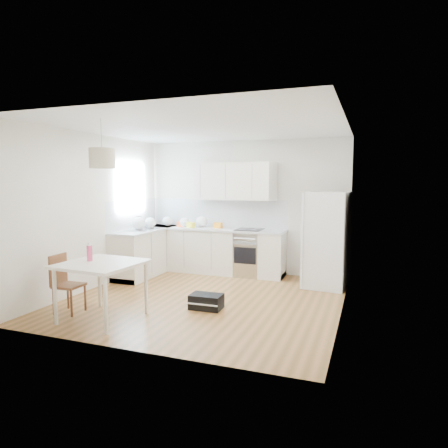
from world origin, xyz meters
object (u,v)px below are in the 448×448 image
dining_chair (69,284)px  gym_bag (206,302)px  dining_table (102,269)px  refrigerator (328,239)px

dining_chair → gym_bag: 1.98m
gym_bag → dining_chair: bearing=-156.3°
dining_table → gym_bag: dining_table is taller
dining_chair → gym_bag: dining_chair is taller
refrigerator → gym_bag: refrigerator is taller
dining_chair → refrigerator: bearing=37.7°
dining_table → dining_chair: dining_chair is taller
dining_table → dining_chair: size_ratio=1.27×
gym_bag → dining_table: bearing=-143.8°
refrigerator → dining_chair: refrigerator is taller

